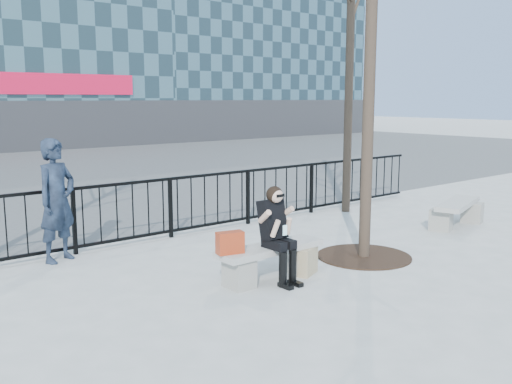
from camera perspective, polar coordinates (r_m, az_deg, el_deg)
ground at (r=8.11m, az=1.43°, el=-8.70°), size 120.00×120.00×0.00m
railing at (r=10.35m, az=-9.49°, el=-1.68°), size 14.00×0.06×1.10m
tree_grate at (r=9.35m, az=10.73°, el=-6.34°), size 1.50×1.50×0.02m
bench_main at (r=8.02m, az=1.44°, el=-6.66°), size 1.65×0.46×0.49m
bench_second at (r=11.97m, az=19.49°, el=-1.80°), size 1.69×0.47×0.50m
seated_woman at (r=7.81m, az=2.22°, el=-4.30°), size 0.50×0.64×1.34m
handbag at (r=7.53m, az=-2.61°, el=-5.08°), size 0.38×0.25×0.29m
shopping_bag at (r=8.29m, az=5.21°, el=-6.89°), size 0.45×0.31×0.40m
standing_man at (r=9.30m, az=-19.28°, el=-0.80°), size 0.83×0.71×1.92m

